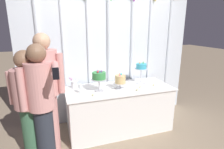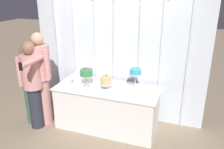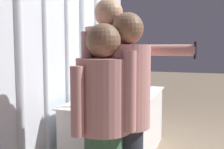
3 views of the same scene
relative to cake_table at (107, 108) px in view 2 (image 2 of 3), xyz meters
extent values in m
plane|color=gray|center=(0.00, -0.10, -0.38)|extent=(24.00, 24.00, 0.00)
cube|color=silver|center=(0.00, 0.51, 0.98)|extent=(3.22, 0.04, 2.72)
cylinder|color=silver|center=(-1.22, 0.49, 0.98)|extent=(0.08, 0.08, 2.72)
cylinder|color=silver|center=(-0.83, 0.49, 0.98)|extent=(0.06, 0.06, 2.72)
cylinder|color=silver|center=(-0.41, 0.49, 0.98)|extent=(0.06, 0.06, 2.72)
cylinder|color=silver|center=(-0.03, 0.49, 0.98)|extent=(0.09, 0.09, 2.72)
cylinder|color=silver|center=(0.43, 0.49, 0.98)|extent=(0.07, 0.07, 2.72)
cylinder|color=silver|center=(0.80, 0.49, 0.98)|extent=(0.05, 0.05, 2.72)
cylinder|color=silver|center=(1.25, 0.49, 0.98)|extent=(0.05, 0.05, 2.72)
cube|color=white|center=(0.00, 0.00, -0.01)|extent=(1.73, 0.73, 0.75)
cube|color=white|center=(0.00, 0.00, 0.37)|extent=(1.78, 0.78, 0.01)
cylinder|color=#B2B2B7|center=(-0.36, -0.05, 0.39)|extent=(0.15, 0.15, 0.01)
cylinder|color=#B2B2B7|center=(-0.36, -0.05, 0.48)|extent=(0.02, 0.02, 0.18)
cylinder|color=#B2B2B7|center=(-0.36, -0.05, 0.58)|extent=(0.24, 0.24, 0.01)
cylinder|color=#388E47|center=(-0.36, -0.05, 0.64)|extent=(0.21, 0.21, 0.11)
sphere|color=purple|center=(-0.32, -0.05, 0.70)|extent=(0.03, 0.03, 0.03)
sphere|color=pink|center=(-0.35, 0.01, 0.70)|extent=(0.03, 0.03, 0.03)
cone|color=blue|center=(-0.38, -0.04, 0.71)|extent=(0.03, 0.03, 0.04)
sphere|color=#DB333D|center=(-0.39, -0.08, 0.71)|extent=(0.03, 0.03, 0.03)
cone|color=blue|center=(-0.35, -0.07, 0.70)|extent=(0.02, 0.02, 0.03)
cylinder|color=silver|center=(-0.01, -0.06, 0.39)|extent=(0.16, 0.16, 0.01)
cylinder|color=silver|center=(-0.01, -0.06, 0.43)|extent=(0.03, 0.03, 0.08)
cylinder|color=silver|center=(-0.01, -0.06, 0.48)|extent=(0.22, 0.22, 0.01)
cylinder|color=#DBB775|center=(-0.01, -0.06, 0.55)|extent=(0.17, 0.17, 0.13)
sphere|color=#2DB2B7|center=(0.01, -0.05, 0.63)|extent=(0.03, 0.03, 0.03)
cone|color=yellow|center=(-0.02, -0.04, 0.63)|extent=(0.03, 0.03, 0.04)
cone|color=pink|center=(-0.03, -0.09, 0.64)|extent=(0.03, 0.03, 0.05)
cylinder|color=silver|center=(0.46, 0.11, 0.39)|extent=(0.17, 0.17, 0.01)
cylinder|color=silver|center=(0.46, 0.11, 0.52)|extent=(0.02, 0.02, 0.25)
cylinder|color=silver|center=(0.46, 0.11, 0.65)|extent=(0.24, 0.24, 0.01)
cylinder|color=#3DB2D1|center=(0.46, 0.11, 0.70)|extent=(0.18, 0.18, 0.09)
cone|color=green|center=(0.49, 0.12, 0.76)|extent=(0.03, 0.03, 0.04)
sphere|color=orange|center=(0.42, 0.11, 0.76)|extent=(0.03, 0.03, 0.03)
cylinder|color=silver|center=(-0.66, -0.05, 0.38)|extent=(0.06, 0.06, 0.00)
cylinder|color=silver|center=(-0.66, -0.05, 0.42)|extent=(0.01, 0.01, 0.08)
cylinder|color=silver|center=(-0.66, -0.05, 0.50)|extent=(0.07, 0.07, 0.06)
cylinder|color=silver|center=(-0.72, 0.21, 0.44)|extent=(0.09, 0.09, 0.12)
sphere|color=#CC9EC6|center=(-0.78, 0.22, 0.56)|extent=(0.03, 0.03, 0.03)
sphere|color=white|center=(-0.68, 0.19, 0.52)|extent=(0.03, 0.03, 0.03)
sphere|color=#CC9EC6|center=(-0.76, 0.22, 0.53)|extent=(0.03, 0.03, 0.03)
sphere|color=#CC9EC6|center=(-0.76, 0.21, 0.55)|extent=(0.03, 0.03, 0.03)
cylinder|color=beige|center=(-0.50, -0.22, 0.39)|extent=(0.04, 0.04, 0.02)
sphere|color=#F9CC4C|center=(-0.50, -0.22, 0.41)|extent=(0.01, 0.01, 0.01)
cylinder|color=beige|center=(0.22, -0.22, 0.39)|extent=(0.05, 0.05, 0.02)
sphere|color=#F9CC4C|center=(0.22, -0.22, 0.41)|extent=(0.01, 0.01, 0.01)
cylinder|color=beige|center=(0.33, -0.10, 0.39)|extent=(0.05, 0.05, 0.02)
sphere|color=#F9CC4C|center=(0.33, -0.10, 0.41)|extent=(0.01, 0.01, 0.01)
cylinder|color=beige|center=(0.59, -0.10, 0.39)|extent=(0.04, 0.04, 0.02)
sphere|color=#F9CC4C|center=(0.59, -0.10, 0.41)|extent=(0.01, 0.01, 0.01)
cylinder|color=#D6938E|center=(-1.14, -0.25, 0.06)|extent=(0.33, 0.33, 0.88)
cylinder|color=#D6938E|center=(-1.14, -0.25, 0.80)|extent=(0.45, 0.45, 0.59)
sphere|color=tan|center=(-1.14, -0.25, 1.20)|extent=(0.21, 0.21, 0.21)
cube|color=#334284|center=(-1.14, -0.40, 0.83)|extent=(0.04, 0.02, 0.38)
cylinder|color=#D6938E|center=(-1.33, -0.16, 0.79)|extent=(0.08, 0.08, 0.52)
cylinder|color=#D6938E|center=(-0.94, -0.33, 0.79)|extent=(0.08, 0.08, 0.52)
cylinder|color=#3D6B4C|center=(-1.35, -0.29, 0.00)|extent=(0.35, 0.35, 0.76)
cylinder|color=#D6938E|center=(-1.35, -0.29, 0.63)|extent=(0.49, 0.49, 0.50)
sphere|color=#846047|center=(-1.35, -0.29, 0.99)|extent=(0.23, 0.23, 0.23)
cylinder|color=#D6938E|center=(-1.56, -0.19, 0.62)|extent=(0.08, 0.08, 0.44)
cylinder|color=#D6938E|center=(-1.15, -0.39, 0.62)|extent=(0.08, 0.08, 0.44)
cylinder|color=#282D38|center=(-1.20, -0.41, 0.00)|extent=(0.30, 0.30, 0.76)
cylinder|color=#D6938E|center=(-1.20, -0.41, 0.67)|extent=(0.42, 0.42, 0.59)
sphere|color=#846047|center=(-1.20, -0.41, 1.08)|extent=(0.22, 0.22, 0.22)
cube|color=#232328|center=(-1.20, -0.56, 0.70)|extent=(0.04, 0.02, 0.38)
cylinder|color=#D6938E|center=(-1.39, -0.48, 0.67)|extent=(0.08, 0.08, 0.52)
cylinder|color=#D6938E|center=(-1.00, -0.60, 0.93)|extent=(0.08, 0.52, 0.08)
cube|color=black|center=(-1.00, -0.86, 0.93)|extent=(0.06, 0.02, 0.12)
camera|label=1|loc=(-1.02, -2.66, 1.38)|focal=28.68mm
camera|label=2|loc=(1.31, -3.43, 2.01)|focal=37.58mm
camera|label=3|loc=(-3.06, -0.93, 0.95)|focal=43.87mm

